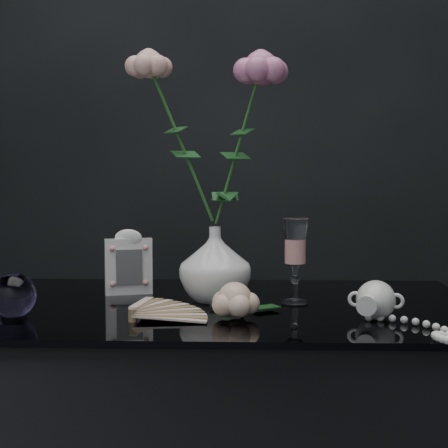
# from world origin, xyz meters

# --- Properties ---
(vase) EXTENTS (0.18, 0.18, 0.15)m
(vase) POSITION_xyz_m (0.01, 0.08, 0.84)
(vase) COLOR white
(vase) RESTS_ON table
(wine_glass) EXTENTS (0.06, 0.06, 0.17)m
(wine_glass) POSITION_xyz_m (0.17, 0.06, 0.85)
(wine_glass) COLOR white
(wine_glass) RESTS_ON table
(picture_frame) EXTENTS (0.12, 0.10, 0.14)m
(picture_frame) POSITION_xyz_m (-0.17, 0.14, 0.83)
(picture_frame) COLOR white
(picture_frame) RESTS_ON table
(paperweight) EXTENTS (0.09, 0.09, 0.08)m
(paperweight) POSITION_xyz_m (-0.34, -0.08, 0.80)
(paperweight) COLOR #8F78C4
(paperweight) RESTS_ON table
(paper_fan) EXTENTS (0.31, 0.28, 0.03)m
(paper_fan) POSITION_xyz_m (-0.12, -0.11, 0.78)
(paper_fan) COLOR beige
(paper_fan) RESTS_ON table
(loose_rose) EXTENTS (0.15, 0.19, 0.06)m
(loose_rose) POSITION_xyz_m (0.06, -0.08, 0.79)
(loose_rose) COLOR #FFC4A4
(loose_rose) RESTS_ON table
(pearl_jar) EXTENTS (0.29, 0.30, 0.07)m
(pearl_jar) POSITION_xyz_m (0.30, -0.07, 0.80)
(pearl_jar) COLOR white
(pearl_jar) RESTS_ON table
(roses) EXTENTS (0.30, 0.11, 0.40)m
(roses) POSITION_xyz_m (0.01, 0.07, 1.11)
(roses) COLOR #EEAE9D
(roses) RESTS_ON vase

